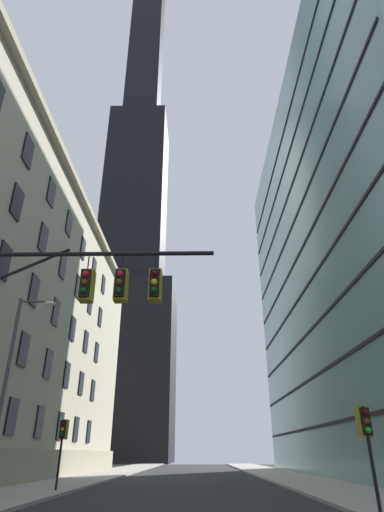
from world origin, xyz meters
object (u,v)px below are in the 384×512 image
object	(u,v)px
traffic_light_near_right	(365,427)
street_lamppost	(12,374)
traffic_signal_mast	(69,308)
traffic_light_far_left	(63,433)

from	to	relation	value
traffic_light_near_right	street_lamppost	size ratio (longest dim) A/B	0.38
traffic_signal_mast	traffic_light_far_left	bearing A→B (deg)	105.67
traffic_signal_mast	traffic_light_near_right	world-z (taller)	traffic_signal_mast
traffic_light_near_right	traffic_light_far_left	world-z (taller)	traffic_light_far_left
traffic_signal_mast	street_lamppost	world-z (taller)	street_lamppost
traffic_light_far_left	traffic_signal_mast	bearing A→B (deg)	-74.33
traffic_light_near_right	traffic_light_far_left	bearing A→B (deg)	144.50
traffic_light_near_right	street_lamppost	world-z (taller)	street_lamppost
traffic_light_near_right	traffic_light_far_left	distance (m)	16.51
street_lamppost	traffic_signal_mast	bearing A→B (deg)	-57.07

